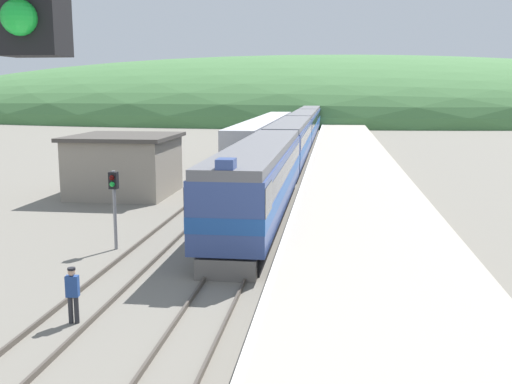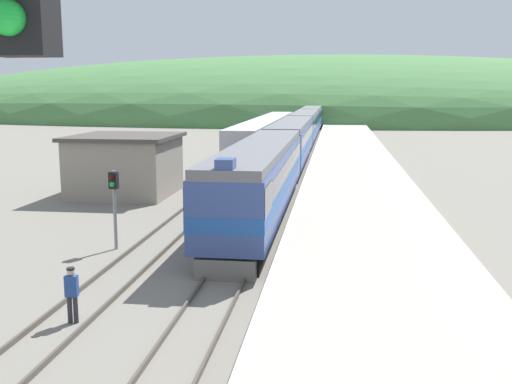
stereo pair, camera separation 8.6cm
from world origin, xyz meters
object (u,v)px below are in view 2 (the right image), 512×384
at_px(siding_train, 266,134).
at_px(track_worker, 72,292).
at_px(carriage_fourth, 312,118).
at_px(signal_post_siding, 114,193).
at_px(express_train_lead_car, 260,179).
at_px(carriage_second, 292,142).
at_px(carriage_third, 305,127).

height_order(siding_train, track_worker, siding_train).
xyz_separation_m(carriage_fourth, signal_post_siding, (-5.36, -72.45, 0.27)).
bearing_deg(siding_train, track_worker, -89.75).
relative_size(express_train_lead_car, carriage_second, 0.99).
distance_m(express_train_lead_car, siding_train, 36.73).
xyz_separation_m(siding_train, track_worker, (0.23, -50.96, -0.85)).
bearing_deg(signal_post_siding, carriage_second, 79.37).
relative_size(carriage_fourth, signal_post_siding, 6.28).
height_order(carriage_third, signal_post_siding, carriage_third).
distance_m(siding_train, track_worker, 50.96).
relative_size(express_train_lead_car, carriage_fourth, 0.99).
bearing_deg(carriage_fourth, carriage_second, -90.00).
distance_m(express_train_lead_car, carriage_fourth, 65.99).
bearing_deg(signal_post_siding, express_train_lead_car, 50.36).
distance_m(carriage_third, siding_train, 8.46).
height_order(express_train_lead_car, carriage_third, express_train_lead_car).
bearing_deg(carriage_third, carriage_second, -90.00).
bearing_deg(express_train_lead_car, carriage_fourth, 90.00).
height_order(express_train_lead_car, carriage_fourth, express_train_lead_car).
xyz_separation_m(carriage_third, carriage_fourth, (0.00, 21.96, 0.00)).
height_order(carriage_second, carriage_third, same).
relative_size(carriage_second, track_worker, 12.65).
distance_m(express_train_lead_car, carriage_second, 22.07).
distance_m(carriage_second, carriage_fourth, 43.92).
relative_size(siding_train, track_worker, 24.17).
bearing_deg(siding_train, carriage_fourth, 82.48).
bearing_deg(carriage_fourth, track_worker, -92.61).
bearing_deg(track_worker, express_train_lead_car, 75.76).
xyz_separation_m(express_train_lead_car, track_worker, (-3.66, -14.43, -1.22)).
bearing_deg(track_worker, carriage_third, 86.42).
xyz_separation_m(carriage_fourth, track_worker, (-3.66, -80.42, -1.21)).
relative_size(carriage_second, siding_train, 0.52).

